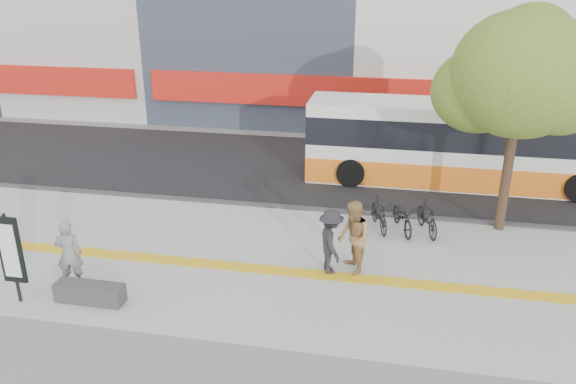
% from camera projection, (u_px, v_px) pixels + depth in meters
% --- Properties ---
extents(ground, '(120.00, 120.00, 0.00)m').
position_uv_depth(ground, '(215.00, 289.00, 13.75)').
color(ground, slate).
rests_on(ground, ground).
extents(sidewalk, '(40.00, 7.00, 0.08)m').
position_uv_depth(sidewalk, '(233.00, 258.00, 15.10)').
color(sidewalk, gray).
rests_on(sidewalk, ground).
extents(tactile_strip, '(40.00, 0.45, 0.01)m').
position_uv_depth(tactile_strip, '(227.00, 266.00, 14.63)').
color(tactile_strip, gold).
rests_on(tactile_strip, sidewalk).
extents(street, '(40.00, 8.00, 0.06)m').
position_uv_depth(street, '(287.00, 167.00, 21.94)').
color(street, black).
rests_on(street, ground).
extents(curb, '(40.00, 0.25, 0.14)m').
position_uv_depth(curb, '(263.00, 206.00, 18.28)').
color(curb, '#343336').
rests_on(curb, ground).
extents(bench, '(1.60, 0.45, 0.45)m').
position_uv_depth(bench, '(90.00, 293.00, 13.00)').
color(bench, '#343336').
rests_on(bench, sidewalk).
extents(signboard, '(0.55, 0.10, 2.20)m').
position_uv_depth(signboard, '(11.00, 251.00, 12.61)').
color(signboard, black).
rests_on(signboard, sidewalk).
extents(street_tree, '(4.40, 3.80, 6.31)m').
position_uv_depth(street_tree, '(520.00, 77.00, 15.19)').
color(street_tree, '#322316').
rests_on(street_tree, sidewalk).
extents(bus, '(10.70, 2.54, 2.85)m').
position_uv_depth(bus, '(461.00, 146.00, 19.85)').
color(bus, silver).
rests_on(bus, street).
extents(bicycle_row, '(3.05, 1.78, 0.98)m').
position_uv_depth(bicycle_row, '(390.00, 215.00, 16.47)').
color(bicycle_row, black).
rests_on(bicycle_row, sidewalk).
extents(seated_woman, '(0.71, 0.58, 1.70)m').
position_uv_depth(seated_woman, '(69.00, 254.00, 13.44)').
color(seated_woman, black).
rests_on(seated_woman, sidewalk).
extents(pedestrian_tan, '(1.02, 1.12, 1.88)m').
position_uv_depth(pedestrian_tan, '(354.00, 238.00, 14.04)').
color(pedestrian_tan, '#A47B48').
rests_on(pedestrian_tan, sidewalk).
extents(pedestrian_dark, '(0.99, 1.24, 1.68)m').
position_uv_depth(pedestrian_dark, '(331.00, 242.00, 14.05)').
color(pedestrian_dark, black).
rests_on(pedestrian_dark, sidewalk).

